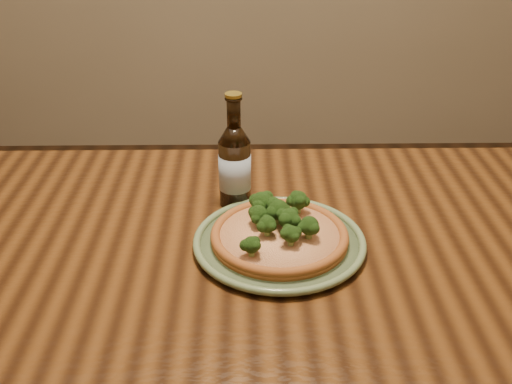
{
  "coord_description": "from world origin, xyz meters",
  "views": [
    {
      "loc": [
        0.1,
        -0.78,
        1.36
      ],
      "look_at": [
        0.11,
        0.2,
        0.82
      ],
      "focal_mm": 42.0,
      "sensor_mm": 36.0,
      "label": 1
    }
  ],
  "objects_px": {
    "plate": "(279,242)",
    "pizza": "(279,233)",
    "beer_bottle": "(235,165)",
    "table": "(197,296)"
  },
  "relations": [
    {
      "from": "beer_bottle",
      "to": "table",
      "type": "bearing_deg",
      "value": -115.15
    },
    {
      "from": "table",
      "to": "plate",
      "type": "relative_size",
      "value": 5.09
    },
    {
      "from": "plate",
      "to": "pizza",
      "type": "distance_m",
      "value": 0.02
    },
    {
      "from": "pizza",
      "to": "beer_bottle",
      "type": "bearing_deg",
      "value": 117.48
    },
    {
      "from": "pizza",
      "to": "plate",
      "type": "bearing_deg",
      "value": -87.83
    },
    {
      "from": "plate",
      "to": "beer_bottle",
      "type": "xyz_separation_m",
      "value": [
        -0.08,
        0.16,
        0.08
      ]
    },
    {
      "from": "table",
      "to": "beer_bottle",
      "type": "distance_m",
      "value": 0.27
    },
    {
      "from": "plate",
      "to": "pizza",
      "type": "relative_size",
      "value": 1.26
    },
    {
      "from": "table",
      "to": "plate",
      "type": "distance_m",
      "value": 0.19
    },
    {
      "from": "plate",
      "to": "pizza",
      "type": "height_order",
      "value": "pizza"
    }
  ]
}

